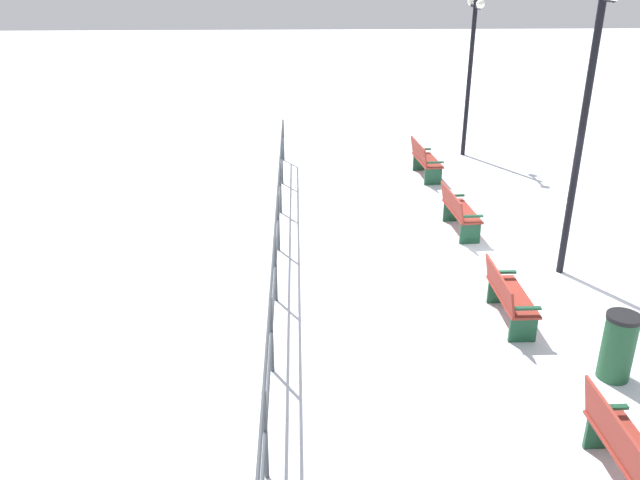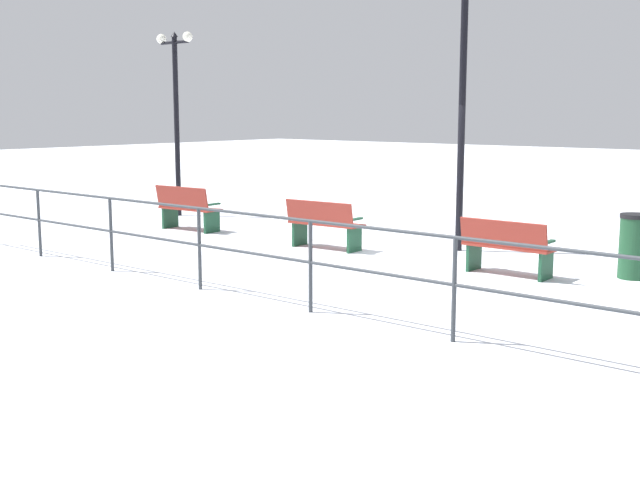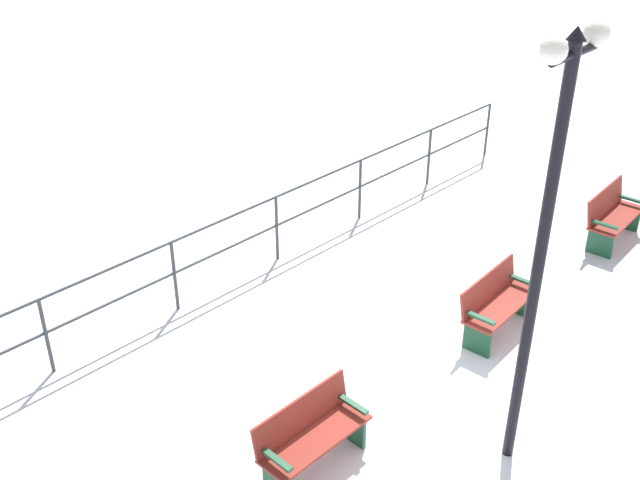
{
  "view_description": "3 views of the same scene",
  "coord_description": "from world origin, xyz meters",
  "px_view_note": "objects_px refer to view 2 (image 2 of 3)",
  "views": [
    {
      "loc": [
        -3.3,
        -10.51,
        5.2
      ],
      "look_at": [
        -2.96,
        -0.6,
        0.89
      ],
      "focal_mm": 37.28,
      "sensor_mm": 36.0,
      "label": 1
    },
    {
      "loc": [
        -10.98,
        -7.25,
        2.42
      ],
      "look_at": [
        -1.52,
        0.67,
        0.45
      ],
      "focal_mm": 45.89,
      "sensor_mm": 36.0,
      "label": 2
    },
    {
      "loc": [
        4.19,
        -6.09,
        6.35
      ],
      "look_at": [
        -3.02,
        1.29,
        0.49
      ],
      "focal_mm": 42.72,
      "sensor_mm": 36.0,
      "label": 3
    }
  ],
  "objects_px": {
    "bench_fourth": "(188,208)",
    "bench_second": "(507,246)",
    "lamppost_middle": "(463,68)",
    "trash_bin": "(634,246)",
    "lamppost_far": "(176,97)",
    "bench_third": "(324,224)"
  },
  "relations": [
    {
      "from": "trash_bin",
      "to": "lamppost_far",
      "type": "bearing_deg",
      "value": 87.48
    },
    {
      "from": "bench_fourth",
      "to": "lamppost_far",
      "type": "xyz_separation_m",
      "value": [
        1.46,
        1.99,
        2.24
      ]
    },
    {
      "from": "lamppost_middle",
      "to": "lamppost_far",
      "type": "xyz_separation_m",
      "value": [
        0.0,
        7.4,
        -0.41
      ]
    },
    {
      "from": "bench_third",
      "to": "trash_bin",
      "type": "relative_size",
      "value": 1.5
    },
    {
      "from": "bench_second",
      "to": "bench_fourth",
      "type": "bearing_deg",
      "value": 89.91
    },
    {
      "from": "lamppost_far",
      "to": "lamppost_middle",
      "type": "bearing_deg",
      "value": -90.0
    },
    {
      "from": "lamppost_middle",
      "to": "bench_fourth",
      "type": "bearing_deg",
      "value": 105.09
    },
    {
      "from": "bench_third",
      "to": "lamppost_middle",
      "type": "xyz_separation_m",
      "value": [
        1.41,
        -1.87,
        2.66
      ]
    },
    {
      "from": "trash_bin",
      "to": "bench_second",
      "type": "bearing_deg",
      "value": 123.89
    },
    {
      "from": "lamppost_middle",
      "to": "lamppost_far",
      "type": "height_order",
      "value": "lamppost_middle"
    },
    {
      "from": "lamppost_middle",
      "to": "trash_bin",
      "type": "relative_size",
      "value": 5.1
    },
    {
      "from": "lamppost_middle",
      "to": "bench_second",
      "type": "bearing_deg",
      "value": -131.29
    },
    {
      "from": "bench_second",
      "to": "trash_bin",
      "type": "distance_m",
      "value": 1.8
    },
    {
      "from": "bench_second",
      "to": "bench_fourth",
      "type": "relative_size",
      "value": 0.97
    },
    {
      "from": "bench_second",
      "to": "lamppost_far",
      "type": "relative_size",
      "value": 0.33
    },
    {
      "from": "lamppost_middle",
      "to": "trash_bin",
      "type": "xyz_separation_m",
      "value": [
        -0.47,
        -3.16,
        -2.64
      ]
    },
    {
      "from": "bench_second",
      "to": "lamppost_far",
      "type": "xyz_separation_m",
      "value": [
        1.47,
        9.07,
        2.26
      ]
    },
    {
      "from": "bench_fourth",
      "to": "bench_second",
      "type": "bearing_deg",
      "value": -94.39
    },
    {
      "from": "bench_second",
      "to": "bench_third",
      "type": "xyz_separation_m",
      "value": [
        0.06,
        3.54,
        0.02
      ]
    },
    {
      "from": "lamppost_far",
      "to": "trash_bin",
      "type": "bearing_deg",
      "value": -92.52
    },
    {
      "from": "bench_second",
      "to": "bench_fourth",
      "type": "height_order",
      "value": "bench_fourth"
    },
    {
      "from": "bench_third",
      "to": "lamppost_middle",
      "type": "height_order",
      "value": "lamppost_middle"
    }
  ]
}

